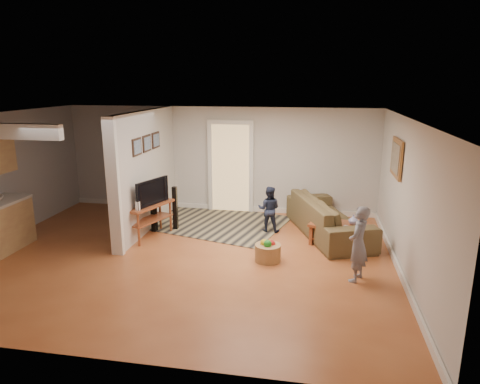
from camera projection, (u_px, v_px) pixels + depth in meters
name	position (u px, v px, depth m)	size (l,w,h in m)	color
ground	(183.00, 257.00, 7.73)	(7.50, 7.50, 0.00)	#964926
room_shell	(132.00, 171.00, 7.95)	(7.54, 6.02, 2.52)	silver
area_rug	(215.00, 222.00, 9.61)	(2.98, 2.18, 0.01)	black
sofa	(327.00, 234.00, 8.87)	(2.59, 1.01, 0.75)	#4D4726
coffee_table	(340.00, 229.00, 8.20)	(1.23, 0.95, 0.64)	brown
tv_console	(149.00, 207.00, 8.53)	(0.77, 1.19, 0.96)	brown
speaker_left	(154.00, 208.00, 8.92)	(0.10, 0.10, 1.00)	black
speaker_right	(175.00, 208.00, 9.05)	(0.09, 0.09, 0.94)	black
toy_basket	(268.00, 252.00, 7.52)	(0.46, 0.46, 0.41)	olive
child	(356.00, 280.00, 6.82)	(0.45, 0.29, 1.23)	slate
toddler	(269.00, 231.00, 9.04)	(0.47, 0.37, 0.97)	#1C243C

